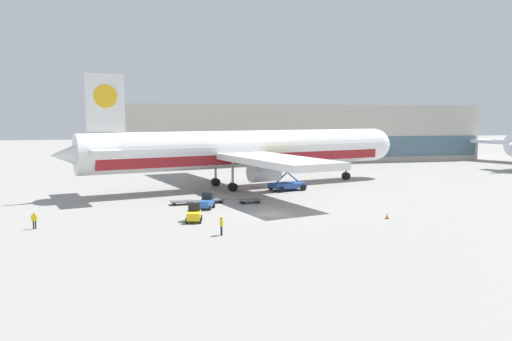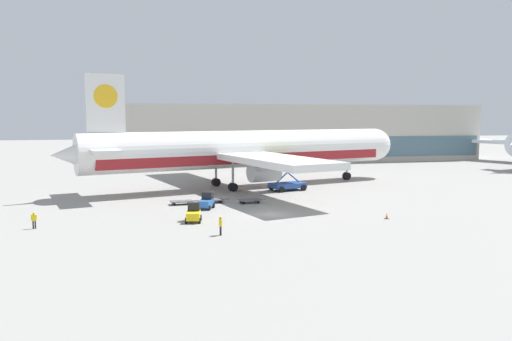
# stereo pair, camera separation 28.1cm
# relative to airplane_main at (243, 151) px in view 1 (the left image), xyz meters

# --- Properties ---
(ground_plane) EXTENTS (400.00, 400.00, 0.00)m
(ground_plane) POSITION_rel_airplane_main_xyz_m (-1.43, -22.41, -5.84)
(ground_plane) COLOR gray
(terminal_building) EXTENTS (90.00, 18.20, 14.00)m
(terminal_building) POSITION_rel_airplane_main_xyz_m (24.01, 43.85, 1.15)
(terminal_building) COLOR #BCB7A8
(terminal_building) RESTS_ON ground_plane
(airplane_main) EXTENTS (56.87, 48.44, 17.00)m
(airplane_main) POSITION_rel_airplane_main_xyz_m (0.00, 0.00, 0.00)
(airplane_main) COLOR white
(airplane_main) RESTS_ON ground_plane
(scissor_lift_loader) EXTENTS (5.80, 4.49, 4.97)m
(scissor_lift_loader) POSITION_rel_airplane_main_xyz_m (5.86, -4.77, -3.91)
(scissor_lift_loader) COLOR #284C99
(scissor_lift_loader) RESTS_ON ground_plane
(baggage_tug_foreground) EXTENTS (2.01, 2.66, 2.00)m
(baggage_tug_foreground) POSITION_rel_airplane_main_xyz_m (-10.41, -24.27, -4.96)
(baggage_tug_foreground) COLOR yellow
(baggage_tug_foreground) RESTS_ON ground_plane
(baggage_tug_mid) EXTENTS (2.44, 2.81, 2.00)m
(baggage_tug_mid) POSITION_rel_airplane_main_xyz_m (-8.12, -17.08, -4.96)
(baggage_tug_mid) COLOR #2D66B7
(baggage_tug_mid) RESTS_ON ground_plane
(baggage_dolly_lead) EXTENTS (3.75, 1.71, 0.48)m
(baggage_dolly_lead) POSITION_rel_airplane_main_xyz_m (-10.85, -13.55, -5.45)
(baggage_dolly_lead) COLOR #56565B
(baggage_dolly_lead) RESTS_ON ground_plane
(baggage_dolly_second) EXTENTS (3.75, 1.71, 0.48)m
(baggage_dolly_second) POSITION_rel_airplane_main_xyz_m (-6.78, -13.28, -5.45)
(baggage_dolly_second) COLOR #56565B
(baggage_dolly_second) RESTS_ON ground_plane
(baggage_dolly_third) EXTENTS (3.75, 1.71, 0.48)m
(baggage_dolly_third) POSITION_rel_airplane_main_xyz_m (-2.13, -14.44, -5.45)
(baggage_dolly_third) COLOR #56565B
(baggage_dolly_third) RESTS_ON ground_plane
(ground_crew_near) EXTENTS (0.57, 0.22, 1.69)m
(ground_crew_near) POSITION_rel_airplane_main_xyz_m (-26.37, -24.13, -4.85)
(ground_crew_near) COLOR black
(ground_crew_near) RESTS_ON ground_plane
(ground_crew_far) EXTENTS (0.26, 0.57, 1.83)m
(ground_crew_far) POSITION_rel_airplane_main_xyz_m (-8.55, -31.07, -4.75)
(ground_crew_far) COLOR black
(ground_crew_far) RESTS_ON ground_plane
(traffic_cone_near) EXTENTS (0.40, 0.40, 0.68)m
(traffic_cone_near) POSITION_rel_airplane_main_xyz_m (10.50, -27.61, -5.51)
(traffic_cone_near) COLOR black
(traffic_cone_near) RESTS_ON ground_plane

